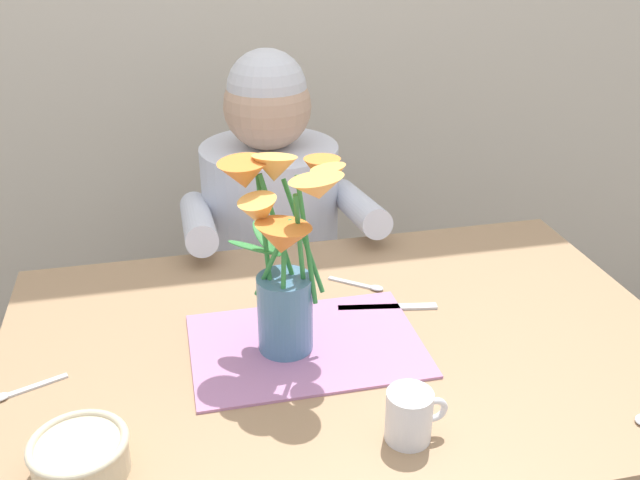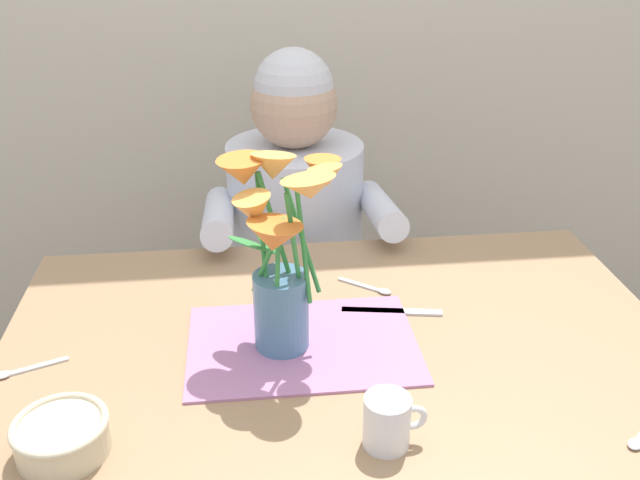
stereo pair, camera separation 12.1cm
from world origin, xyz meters
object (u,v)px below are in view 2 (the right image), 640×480
at_px(ceramic_mug, 388,421).
at_px(seated_person, 297,267).
at_px(flower_vase, 280,247).
at_px(dinner_knife, 392,311).
at_px(ceramic_bowl, 62,435).

bearing_deg(ceramic_mug, seated_person, 93.96).
xyz_separation_m(flower_vase, dinner_knife, (0.21, 0.09, -0.19)).
relative_size(flower_vase, dinner_knife, 1.82).
bearing_deg(ceramic_bowl, seated_person, 64.63).
bearing_deg(flower_vase, ceramic_mug, -62.49).
xyz_separation_m(seated_person, ceramic_mug, (0.06, -0.87, 0.22)).
bearing_deg(seated_person, ceramic_bowl, -111.33).
relative_size(dinner_knife, ceramic_mug, 2.04).
distance_m(flower_vase, dinner_knife, 0.30).
distance_m(flower_vase, ceramic_mug, 0.33).
xyz_separation_m(seated_person, ceramic_bowl, (-0.40, -0.84, 0.21)).
bearing_deg(ceramic_mug, flower_vase, 117.51).
distance_m(seated_person, ceramic_mug, 0.90).
xyz_separation_m(ceramic_bowl, ceramic_mug, (0.46, -0.03, 0.01)).
height_order(seated_person, ceramic_mug, seated_person).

